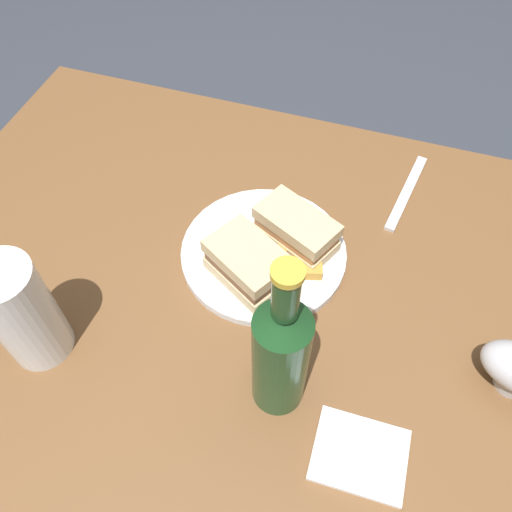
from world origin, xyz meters
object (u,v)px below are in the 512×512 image
Objects in this scene: pint_glass at (26,318)px; plate at (264,253)px; fork at (406,192)px; sandwich_half_right at (296,229)px; sandwich_half_left at (249,263)px; napkin at (360,455)px; cider_bottle at (281,354)px.

plate is at bearing -135.62° from pint_glass.
fork is at bearing -134.12° from plate.
pint_glass is at bearing 44.38° from plate.
plate reaches higher than fork.
plate is 1.82× the size of sandwich_half_right.
fork is at bearing -128.44° from sandwich_half_left.
napkin reaches higher than fork.
sandwich_half_left is (0.01, 0.05, 0.04)m from plate.
sandwich_half_right reaches higher than fork.
plate is at bearing 145.22° from fork.
sandwich_half_left is 0.29m from napkin.
sandwich_half_left is at bearing -59.64° from cider_bottle.
sandwich_half_right is at bearing -79.95° from cider_bottle.
plate is 1.84× the size of sandwich_half_left.
cider_bottle is 0.42m from fork.
sandwich_half_right is 1.24× the size of napkin.
sandwich_half_right is 0.81× the size of pint_glass.
sandwich_half_left is 1.23× the size of napkin.
napkin is (-0.16, 0.28, -0.04)m from sandwich_half_right.
cider_bottle is at bearing 120.36° from sandwich_half_left.
napkin is at bearing 178.19° from pint_glass.
plate is 1.39× the size of fork.
sandwich_half_right is 0.24m from cider_bottle.
napkin is (-0.44, 0.01, -0.07)m from pint_glass.
sandwich_half_left is at bearing 83.26° from plate.
sandwich_half_left is 0.09m from sandwich_half_right.
napkin is at bearing 135.94° from sandwich_half_left.
fork is at bearing -88.78° from napkin.
sandwich_half_right reaches higher than plate.
plate is at bearing 36.98° from sandwich_half_right.
sandwich_half_right is at bearing 147.26° from fork.
pint_glass is 0.61× the size of cider_bottle.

